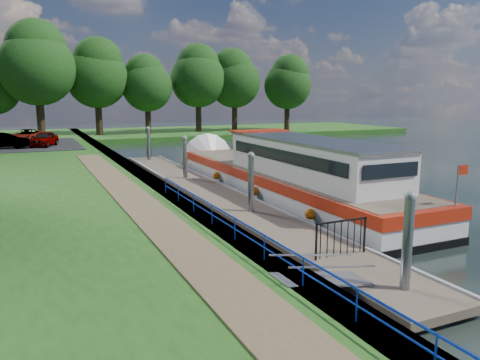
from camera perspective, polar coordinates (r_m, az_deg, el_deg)
name	(u,v)px	position (r m, az deg, el deg)	size (l,w,h in m)	color
ground	(390,296)	(13.47, 17.79, -13.30)	(160.00, 160.00, 0.00)	black
bank_edge	(154,189)	(25.21, -10.43, -1.10)	(1.10, 90.00, 0.78)	#473D2D
far_bank	(191,133)	(64.55, -6.03, 5.77)	(60.00, 18.00, 0.60)	#1F4E16
footpath	(152,215)	(18.05, -10.65, -4.27)	(1.60, 40.00, 0.05)	brown
blue_fence	(249,232)	(13.89, 1.06, -6.30)	(0.04, 18.04, 0.72)	#0C2DBF
pontoon	(213,196)	(24.13, -3.35, -1.94)	(2.50, 30.00, 0.56)	brown
mooring_piles	(212,175)	(23.93, -3.38, 0.62)	(0.30, 27.30, 3.55)	gray
gangway	(322,278)	(12.50, 9.95, -11.71)	(2.58, 1.00, 0.92)	#A5A8AD
gate_panel	(341,233)	(14.67, 12.24, -6.31)	(1.85, 0.05, 1.15)	black
barge	(278,175)	(25.10, 4.64, 0.62)	(4.36, 21.15, 4.78)	black
horizon_trees	(87,72)	(58.15, -18.20, 12.38)	(54.38, 10.03, 12.87)	#332316
car_a	(44,139)	(45.20, -22.76, 4.65)	(1.54, 3.83, 1.31)	#999999
car_b	(4,141)	(44.59, -26.78, 4.28)	(1.39, 3.97, 1.31)	#999999
car_d	(26,136)	(49.51, -24.61, 4.90)	(2.08, 4.51, 1.25)	#999999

